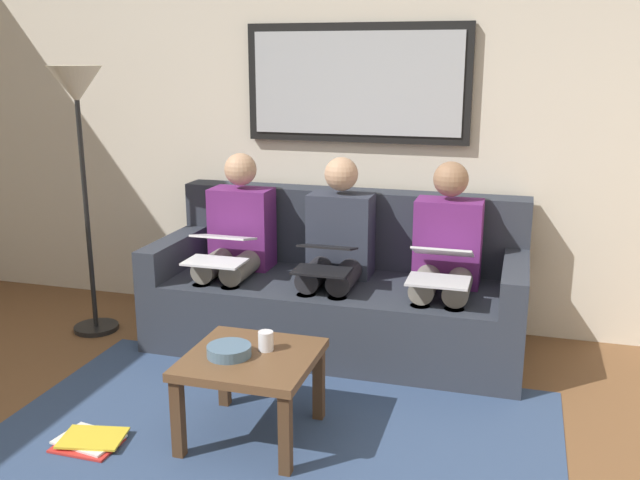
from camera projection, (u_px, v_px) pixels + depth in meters
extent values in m
cube|color=beige|center=(359.00, 123.00, 4.50)|extent=(6.00, 0.12, 2.60)
cube|color=#33476B|center=(268.00, 444.00, 3.20)|extent=(2.60, 1.80, 0.01)
cube|color=#2D333D|center=(336.00, 312.00, 4.26)|extent=(2.20, 0.90, 0.42)
cube|color=#2D333D|center=(351.00, 227.00, 4.47)|extent=(2.20, 0.20, 0.48)
cube|color=#2D333D|center=(516.00, 278.00, 3.91)|extent=(0.14, 0.90, 0.20)
cube|color=#2D333D|center=(180.00, 250.00, 4.46)|extent=(0.14, 0.90, 0.20)
cube|color=black|center=(357.00, 83.00, 4.35)|extent=(1.41, 0.04, 0.72)
cube|color=#B2B7BC|center=(356.00, 84.00, 4.33)|extent=(1.31, 0.01, 0.62)
cube|color=brown|center=(251.00, 359.00, 3.17)|extent=(0.57, 0.57, 0.04)
cube|color=#4C331E|center=(285.00, 435.00, 2.93)|extent=(0.05, 0.05, 0.37)
cube|color=#4C331E|center=(178.00, 418.00, 3.06)|extent=(0.05, 0.05, 0.37)
cube|color=#4C331E|center=(319.00, 384.00, 3.39)|extent=(0.05, 0.05, 0.37)
cube|color=#4C331E|center=(224.00, 371.00, 3.52)|extent=(0.05, 0.05, 0.37)
cylinder|color=silver|center=(266.00, 341.00, 3.21)|extent=(0.07, 0.07, 0.09)
cylinder|color=slate|center=(229.00, 351.00, 3.15)|extent=(0.20, 0.20, 0.05)
cube|color=#66236B|center=(448.00, 242.00, 4.07)|extent=(0.38, 0.22, 0.50)
sphere|color=#997051|center=(451.00, 179.00, 3.97)|extent=(0.20, 0.20, 0.20)
cylinder|color=gray|center=(459.00, 284.00, 3.89)|extent=(0.14, 0.42, 0.14)
cylinder|color=gray|center=(426.00, 281.00, 3.94)|extent=(0.14, 0.42, 0.14)
cylinder|color=gray|center=(452.00, 346.00, 3.77)|extent=(0.11, 0.11, 0.42)
cylinder|color=gray|center=(419.00, 342.00, 3.82)|extent=(0.11, 0.11, 0.42)
cube|color=silver|center=(438.00, 281.00, 3.70)|extent=(0.32, 0.24, 0.01)
cube|color=silver|center=(443.00, 252.00, 3.82)|extent=(0.32, 0.22, 0.10)
cube|color=#A5C6EA|center=(443.00, 251.00, 3.82)|extent=(0.29, 0.19, 0.08)
cube|color=#2D3342|center=(341.00, 235.00, 4.24)|extent=(0.38, 0.22, 0.50)
sphere|color=tan|center=(341.00, 174.00, 4.15)|extent=(0.20, 0.20, 0.20)
cylinder|color=#232328|center=(347.00, 275.00, 4.06)|extent=(0.14, 0.42, 0.14)
cylinder|color=#232328|center=(317.00, 272.00, 4.11)|extent=(0.14, 0.42, 0.14)
cylinder|color=#232328|center=(337.00, 333.00, 3.94)|extent=(0.11, 0.11, 0.42)
cylinder|color=#232328|center=(306.00, 330.00, 3.99)|extent=(0.11, 0.11, 0.42)
cube|color=black|center=(322.00, 271.00, 3.87)|extent=(0.31, 0.20, 0.01)
cube|color=black|center=(328.00, 247.00, 3.96)|extent=(0.31, 0.20, 0.05)
cube|color=#A5C6EA|center=(327.00, 247.00, 3.96)|extent=(0.28, 0.17, 0.04)
cube|color=#66236B|center=(242.00, 228.00, 4.41)|extent=(0.38, 0.22, 0.50)
sphere|color=tan|center=(240.00, 169.00, 4.32)|extent=(0.20, 0.20, 0.20)
cylinder|color=gray|center=(244.00, 266.00, 4.24)|extent=(0.14, 0.42, 0.14)
cylinder|color=gray|center=(216.00, 263.00, 4.29)|extent=(0.14, 0.42, 0.14)
cylinder|color=gray|center=(231.00, 321.00, 4.11)|extent=(0.11, 0.11, 0.42)
cylinder|color=gray|center=(203.00, 318.00, 4.16)|extent=(0.11, 0.11, 0.42)
cube|color=white|center=(215.00, 262.00, 4.05)|extent=(0.34, 0.22, 0.01)
cube|color=white|center=(224.00, 237.00, 4.14)|extent=(0.34, 0.22, 0.06)
cube|color=#A5C6EA|center=(223.00, 237.00, 4.14)|extent=(0.31, 0.19, 0.04)
cube|color=red|center=(87.00, 445.00, 3.18)|extent=(0.28, 0.20, 0.01)
cube|color=white|center=(89.00, 439.00, 3.21)|extent=(0.31, 0.24, 0.01)
cube|color=yellow|center=(93.00, 438.00, 3.20)|extent=(0.31, 0.25, 0.01)
cylinder|color=black|center=(96.00, 328.00, 4.54)|extent=(0.28, 0.28, 0.03)
cylinder|color=black|center=(87.00, 217.00, 4.36)|extent=(0.03, 0.03, 1.50)
cone|color=beige|center=(76.00, 85.00, 4.16)|extent=(0.32, 0.32, 0.22)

